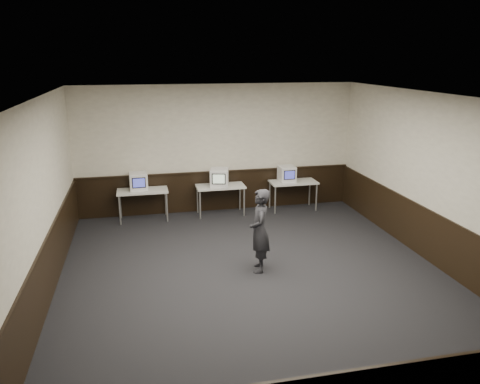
# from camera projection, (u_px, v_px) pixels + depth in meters

# --- Properties ---
(floor) EXTENTS (8.00, 8.00, 0.00)m
(floor) POSITION_uv_depth(u_px,v_px,m) (256.00, 278.00, 8.43)
(floor) COLOR black
(floor) RESTS_ON ground
(ceiling) EXTENTS (8.00, 8.00, 0.00)m
(ceiling) POSITION_uv_depth(u_px,v_px,m) (257.00, 97.00, 7.54)
(ceiling) COLOR white
(ceiling) RESTS_ON back_wall
(back_wall) EXTENTS (7.00, 0.00, 7.00)m
(back_wall) POSITION_uv_depth(u_px,v_px,m) (217.00, 149.00, 11.73)
(back_wall) COLOR beige
(back_wall) RESTS_ON ground
(front_wall) EXTENTS (7.00, 0.00, 7.00)m
(front_wall) POSITION_uv_depth(u_px,v_px,m) (365.00, 314.00, 4.23)
(front_wall) COLOR beige
(front_wall) RESTS_ON ground
(left_wall) EXTENTS (0.00, 8.00, 8.00)m
(left_wall) POSITION_uv_depth(u_px,v_px,m) (38.00, 206.00, 7.27)
(left_wall) COLOR beige
(left_wall) RESTS_ON ground
(right_wall) EXTENTS (0.00, 8.00, 8.00)m
(right_wall) POSITION_uv_depth(u_px,v_px,m) (438.00, 181.00, 8.70)
(right_wall) COLOR beige
(right_wall) RESTS_ON ground
(wainscot_back) EXTENTS (6.98, 0.04, 1.00)m
(wainscot_back) POSITION_uv_depth(u_px,v_px,m) (218.00, 191.00, 12.02)
(wainscot_back) COLOR black
(wainscot_back) RESTS_ON back_wall
(wainscot_left) EXTENTS (0.04, 7.98, 1.00)m
(wainscot_left) POSITION_uv_depth(u_px,v_px,m) (48.00, 270.00, 7.58)
(wainscot_left) COLOR black
(wainscot_left) RESTS_ON left_wall
(wainscot_right) EXTENTS (0.04, 7.98, 1.00)m
(wainscot_right) POSITION_uv_depth(u_px,v_px,m) (431.00, 236.00, 9.00)
(wainscot_right) COLOR black
(wainscot_right) RESTS_ON right_wall
(wainscot_rail) EXTENTS (6.98, 0.06, 0.04)m
(wainscot_rail) POSITION_uv_depth(u_px,v_px,m) (218.00, 172.00, 11.86)
(wainscot_rail) COLOR black
(wainscot_rail) RESTS_ON wainscot_back
(desk_left) EXTENTS (1.20, 0.60, 0.75)m
(desk_left) POSITION_uv_depth(u_px,v_px,m) (143.00, 193.00, 11.23)
(desk_left) COLOR silver
(desk_left) RESTS_ON ground
(desk_center) EXTENTS (1.20, 0.60, 0.75)m
(desk_center) POSITION_uv_depth(u_px,v_px,m) (220.00, 188.00, 11.62)
(desk_center) COLOR silver
(desk_center) RESTS_ON ground
(desk_right) EXTENTS (1.20, 0.60, 0.75)m
(desk_right) POSITION_uv_depth(u_px,v_px,m) (293.00, 184.00, 12.01)
(desk_right) COLOR silver
(desk_right) RESTS_ON ground
(emac_left) EXTENTS (0.44, 0.47, 0.42)m
(emac_left) POSITION_uv_depth(u_px,v_px,m) (138.00, 181.00, 11.18)
(emac_left) COLOR white
(emac_left) RESTS_ON desk_left
(emac_center) EXTENTS (0.54, 0.55, 0.44)m
(emac_center) POSITION_uv_depth(u_px,v_px,m) (219.00, 177.00, 11.49)
(emac_center) COLOR white
(emac_center) RESTS_ON desk_center
(emac_right) EXTENTS (0.41, 0.44, 0.40)m
(emac_right) POSITION_uv_depth(u_px,v_px,m) (287.00, 174.00, 11.94)
(emac_right) COLOR white
(emac_right) RESTS_ON desk_right
(person) EXTENTS (0.48, 0.63, 1.56)m
(person) POSITION_uv_depth(u_px,v_px,m) (260.00, 231.00, 8.52)
(person) COLOR #232328
(person) RESTS_ON ground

